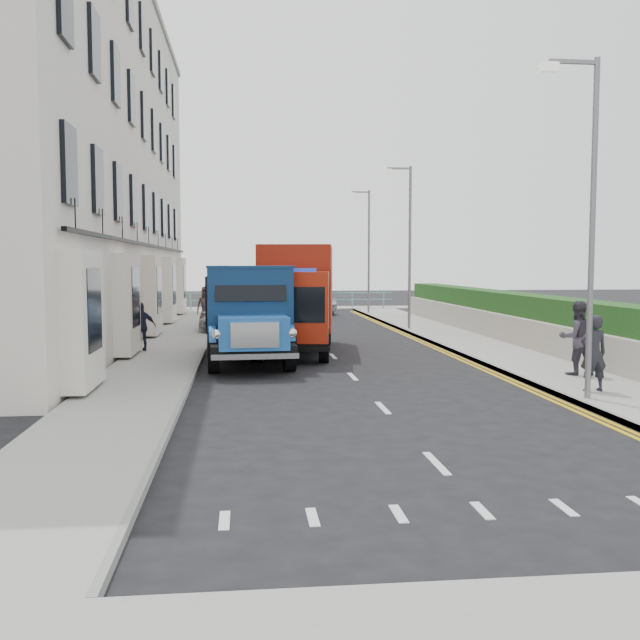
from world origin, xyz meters
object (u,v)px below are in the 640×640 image
Objects in this scene: lamp_far at (367,244)px; parked_car_front at (249,334)px; red_lorry at (296,295)px; pedestrian_east_near at (593,353)px; lamp_near at (587,209)px; lamp_mid at (407,238)px; bedford_lorry at (249,321)px.

parked_car_front is at bearing -111.74° from lamp_far.
red_lorry reaches higher than pedestrian_east_near.
pedestrian_east_near is (7.39, -8.26, 0.32)m from parked_car_front.
lamp_near is at bearing -53.45° from red_lorry.
lamp_mid is at bearing 59.15° from red_lorry.
pedestrian_east_near reaches higher than parked_car_front.
lamp_far reaches higher than parked_car_front.
pedestrian_east_near is (7.41, -5.30, -0.33)m from bedford_lorry.
lamp_near is 26.00m from lamp_far.
lamp_far is 18.61m from parked_car_front.
lamp_near is at bearing -47.80° from parked_car_front.
lamp_far is 21.26m from bedford_lorry.
bedford_lorry is at bearing -107.14° from red_lorry.
lamp_mid is 8.64m from red_lorry.
parked_car_front is at bearing -156.10° from red_lorry.
lamp_mid reaches higher than pedestrian_east_near.
pedestrian_east_near is at bearing 50.52° from lamp_near.
lamp_near is 1.00× the size of lamp_mid.
parked_car_front is (-6.78, 9.00, -3.36)m from lamp_near.
pedestrian_east_near is at bearing -42.96° from parked_car_front.
bedford_lorry is 3.81m from red_lorry.
parked_car_front is at bearing 86.59° from bedford_lorry.
red_lorry is at bearing -58.54° from pedestrian_east_near.
red_lorry is (-5.21, -16.54, -2.14)m from lamp_far.
red_lorry is at bearing -107.49° from lamp_far.
lamp_far is at bearing -90.92° from pedestrian_east_near.
red_lorry is 2.03m from parked_car_front.
bedford_lorry reaches higher than parked_car_front.
lamp_far is at bearing 68.10° from bedford_lorry.
parked_car_front is (-6.78, -7.00, -3.36)m from lamp_mid.
red_lorry is at bearing 118.87° from lamp_near.
lamp_mid is at bearing 51.14° from parked_car_front.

